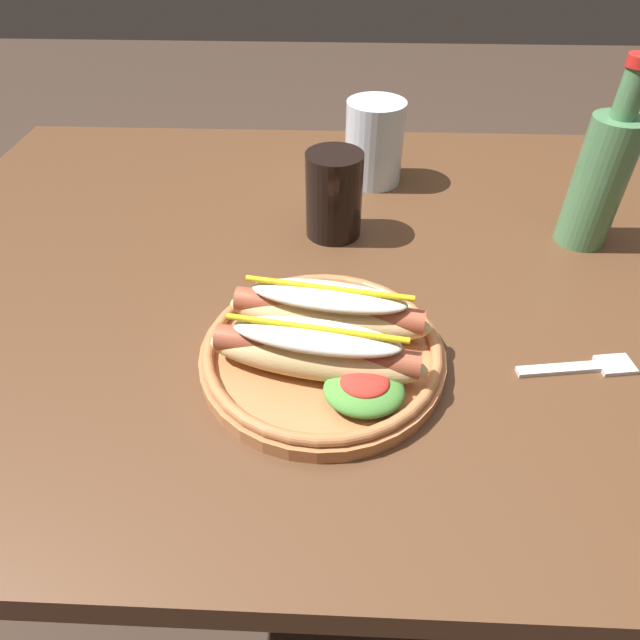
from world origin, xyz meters
name	(u,v)px	position (x,y,z in m)	size (l,w,h in m)	color
ground_plane	(329,544)	(0.00, 0.00, 0.00)	(8.00, 8.00, 0.00)	#3D2D23
dining_table	(334,326)	(0.00, 0.00, 0.63)	(1.16, 0.85, 0.74)	#51331E
hot_dog_plate	(320,344)	(-0.01, -0.18, 0.77)	(0.25, 0.25, 0.08)	#B77042
fork	(581,367)	(0.25, -0.18, 0.74)	(0.12, 0.04, 0.00)	silver
soda_cup	(331,195)	(-0.01, 0.07, 0.80)	(0.07, 0.07, 0.11)	black
water_cup	(372,143)	(0.05, 0.23, 0.80)	(0.09, 0.09, 0.12)	silver
glass_bottle	(598,176)	(0.32, 0.07, 0.83)	(0.06, 0.06, 0.23)	#4C7F51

